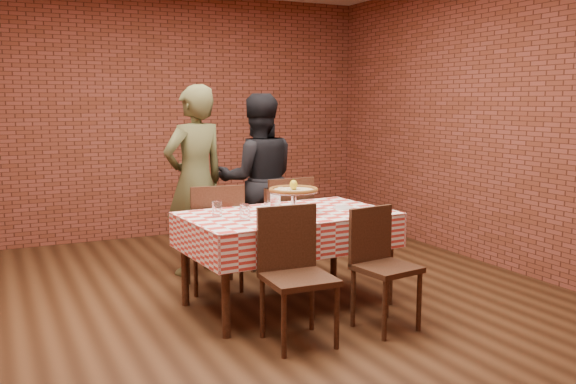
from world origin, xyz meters
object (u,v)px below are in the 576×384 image
object	(u,v)px
water_glass_right	(217,209)
condiment_caddy	(272,197)
pizza_stand	(294,202)
pizza	(294,190)
chair_near_right	(386,270)
water_glass_left	(245,212)
diner_black	(258,180)
table	(287,260)
chair_near_left	(299,278)
chair_far_left	(214,236)
chair_far_right	(281,226)
diner_olive	(195,181)

from	to	relation	value
water_glass_right	condiment_caddy	size ratio (longest dim) A/B	0.78
pizza_stand	pizza	bearing A→B (deg)	0.00
condiment_caddy	chair_near_right	xyz separation A→B (m)	(0.39, -1.12, -0.40)
water_glass_left	diner_black	xyz separation A→B (m)	(0.72, 1.44, 0.04)
table	chair_near_left	size ratio (longest dim) A/B	1.73
table	chair_near_right	xyz separation A→B (m)	(0.41, -0.79, 0.06)
table	chair_far_left	distance (m)	0.79
water_glass_right	water_glass_left	bearing A→B (deg)	-57.54
chair_far_left	chair_far_right	bearing A→B (deg)	-161.99
chair_near_left	chair_far_right	size ratio (longest dim) A/B	0.98
water_glass_left	water_glass_right	distance (m)	0.26
condiment_caddy	water_glass_left	bearing A→B (deg)	-147.51
table	chair_near_right	distance (m)	0.89
chair_far_right	water_glass_left	bearing A→B (deg)	49.64
pizza_stand	chair_near_right	size ratio (longest dim) A/B	0.45
pizza	water_glass_left	distance (m)	0.49
pizza_stand	condiment_caddy	xyz separation A→B (m)	(-0.02, 0.36, -0.01)
pizza	condiment_caddy	xyz separation A→B (m)	(-0.02, 0.36, -0.10)
water_glass_right	pizza	bearing A→B (deg)	-10.20
water_glass_right	chair_far_right	distance (m)	1.20
water_glass_right	diner_olive	bearing A→B (deg)	80.73
pizza_stand	table	bearing A→B (deg)	152.28
pizza_stand	water_glass_right	world-z (taller)	pizza_stand
chair_near_left	diner_olive	size ratio (longest dim) A/B	0.52
water_glass_left	diner_black	size ratio (longest dim) A/B	0.07
chair_near_right	chair_far_right	world-z (taller)	chair_far_right
table	pizza_stand	world-z (taller)	pizza_stand
chair_near_left	chair_near_right	world-z (taller)	chair_near_left
water_glass_right	chair_far_left	distance (m)	0.72
pizza	diner_olive	size ratio (longest dim) A/B	0.22
pizza_stand	diner_black	distance (m)	1.36
water_glass_right	chair_far_left	bearing A→B (deg)	73.93
pizza	diner_black	distance (m)	1.36
pizza	diner_black	bearing A→B (deg)	78.88
pizza_stand	water_glass_right	distance (m)	0.61
table	diner_black	bearing A→B (deg)	76.87
diner_olive	diner_black	bearing A→B (deg)	170.72
chair_far_left	water_glass_right	bearing A→B (deg)	81.32
table	water_glass_left	bearing A→B (deg)	-162.08
water_glass_left	chair_near_left	xyz separation A→B (m)	(0.14, -0.62, -0.36)
table	diner_black	distance (m)	1.43
chair_far_left	chair_far_right	distance (m)	0.72
chair_far_right	diner_olive	bearing A→B (deg)	-32.64
diner_olive	pizza_stand	bearing A→B (deg)	92.08
pizza	diner_olive	bearing A→B (deg)	108.35
chair_near_left	diner_olive	distance (m)	2.03
chair_near_right	diner_black	world-z (taller)	diner_black
table	condiment_caddy	xyz separation A→B (m)	(0.02, 0.33, 0.46)
water_glass_right	chair_near_right	xyz separation A→B (m)	(0.97, -0.87, -0.38)
water_glass_right	chair_near_left	bearing A→B (deg)	-71.77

